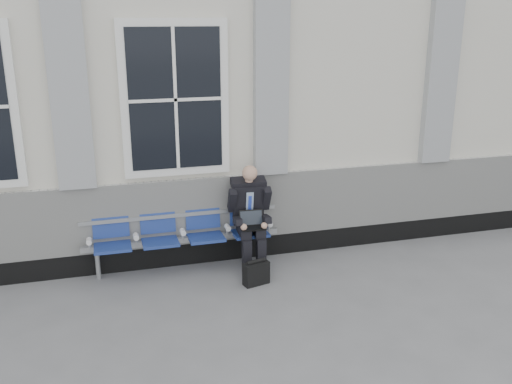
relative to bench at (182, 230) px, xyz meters
name	(u,v)px	position (x,y,z in m)	size (l,w,h in m)	color
ground	(170,320)	(-0.35, -1.32, -0.55)	(70.00, 70.00, 0.00)	slate
station_building	(134,84)	(-0.37, 2.15, 1.67)	(14.40, 4.40, 4.49)	silver
bench	(182,230)	(0.00, 0.00, 0.00)	(2.60, 0.47, 0.91)	#9EA0A3
businessman	(250,212)	(0.89, -0.13, 0.21)	(0.57, 0.77, 1.40)	black
briefcase	(256,273)	(0.82, -0.72, -0.40)	(0.35, 0.22, 0.34)	black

